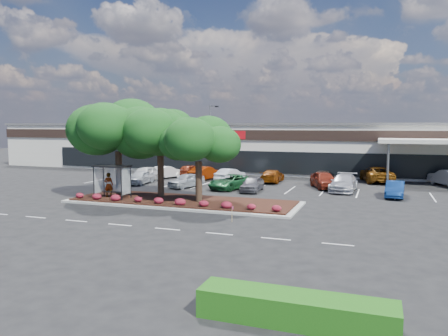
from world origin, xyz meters
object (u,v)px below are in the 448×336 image
(light_pole, at_px, (211,142))
(survey_stake, at_px, (232,212))
(car_1, at_px, (145,174))
(car_0, at_px, (140,177))

(light_pole, xyz_separation_m, survey_stake, (12.83, -28.97, -3.15))
(light_pole, relative_size, car_1, 1.84)
(survey_stake, relative_size, car_1, 0.21)
(car_1, bearing_deg, car_0, -70.29)
(survey_stake, distance_m, car_1, 21.46)
(light_pole, relative_size, car_0, 2.15)
(car_1, bearing_deg, survey_stake, -42.20)
(survey_stake, bearing_deg, light_pole, 113.89)
(light_pole, bearing_deg, car_1, -99.09)
(light_pole, bearing_deg, car_0, -96.03)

